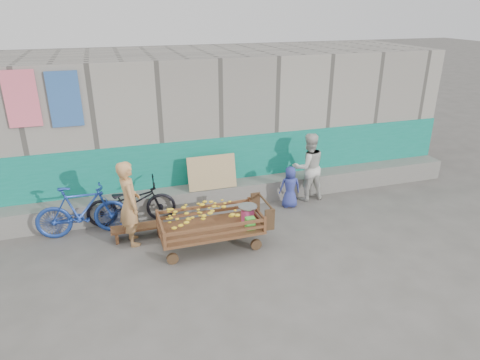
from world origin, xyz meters
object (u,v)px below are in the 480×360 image
object	(u,v)px
bench	(138,229)
bicycle_blue	(82,211)
vendor_man	(130,203)
bicycle_dark	(131,202)
banana_cart	(208,219)
child	(290,187)
woman	(308,167)

from	to	relation	value
bench	bicycle_blue	distance (m)	1.07
vendor_man	bicycle_dark	size ratio (longest dim) A/B	0.92
banana_cart	child	size ratio (longest dim) A/B	2.15
woman	bicycle_blue	world-z (taller)	woman
woman	bench	bearing A→B (deg)	9.02
banana_cart	woman	distance (m)	2.88
banana_cart	woman	xyz separation A→B (m)	(2.54, 1.34, 0.19)
bicycle_dark	bicycle_blue	xyz separation A→B (m)	(-0.89, -0.20, 0.05)
child	woman	bearing A→B (deg)	-145.35
banana_cart	bench	world-z (taller)	banana_cart
banana_cart	child	distance (m)	2.29
woman	bicycle_dark	distance (m)	3.75
bicycle_dark	bicycle_blue	size ratio (longest dim) A/B	1.03
banana_cart	bicycle_blue	xyz separation A→B (m)	(-2.09, 1.15, -0.06)
vendor_man	woman	bearing A→B (deg)	-86.32
woman	bicycle_dark	bearing A→B (deg)	-0.54
woman	bicycle_dark	xyz separation A→B (m)	(-3.74, 0.01, -0.30)
bench	bicycle_blue	bearing A→B (deg)	155.50
banana_cart	bench	bearing A→B (deg)	148.07
bicycle_blue	woman	bearing A→B (deg)	-85.24
vendor_man	bicycle_blue	size ratio (longest dim) A/B	0.94
bench	bicycle_dark	bearing A→B (deg)	93.54
banana_cart	woman	size ratio (longest dim) A/B	1.29
bench	banana_cart	bearing A→B (deg)	-31.93
bench	vendor_man	bearing A→B (deg)	-127.22
banana_cart	bicycle_blue	size ratio (longest dim) A/B	1.17
bench	child	xyz separation A→B (m)	(3.17, 0.36, 0.27)
woman	bicycle_dark	size ratio (longest dim) A/B	0.88
woman	bicycle_blue	xyz separation A→B (m)	(-4.63, -0.19, -0.25)
banana_cart	woman	world-z (taller)	woman
banana_cart	bicycle_blue	distance (m)	2.38
child	bench	bearing A→B (deg)	15.25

